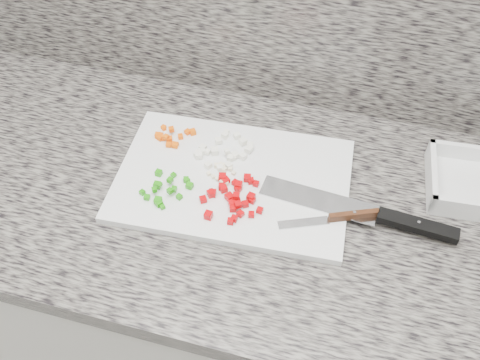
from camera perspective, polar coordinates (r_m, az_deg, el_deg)
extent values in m
cube|color=beige|center=(1.44, 0.85, -13.56)|extent=(3.92, 0.62, 0.86)
cube|color=slate|center=(1.06, 1.12, -2.25)|extent=(3.96, 0.64, 0.04)
cube|color=white|center=(1.06, -0.76, 0.02)|extent=(0.47, 0.33, 0.02)
cube|color=#F35C05|center=(1.13, -7.52, 4.36)|extent=(0.01, 0.01, 0.01)
cube|color=#F35C05|center=(1.14, -7.33, 5.39)|extent=(0.01, 0.01, 0.01)
cube|color=#F35C05|center=(1.12, -7.00, 3.79)|extent=(0.01, 0.01, 0.01)
cube|color=#F35C05|center=(1.12, -7.62, 3.77)|extent=(0.01, 0.01, 0.01)
cube|color=#F35C05|center=(1.12, -6.92, 3.73)|extent=(0.01, 0.01, 0.01)
cube|color=#F35C05|center=(1.16, -8.12, 5.47)|extent=(0.01, 0.01, 0.01)
cube|color=#F35C05|center=(1.13, -6.37, 4.63)|extent=(0.01, 0.01, 0.01)
cube|color=#F35C05|center=(1.13, -7.89, 4.57)|extent=(0.01, 0.01, 0.01)
cube|color=#F35C05|center=(1.16, -8.16, 5.60)|extent=(0.01, 0.01, 0.01)
cube|color=#F35C05|center=(1.14, -8.45, 4.74)|extent=(0.01, 0.01, 0.01)
cube|color=#F35C05|center=(1.14, -8.53, 4.48)|extent=(0.01, 0.01, 0.01)
cube|color=#F35C05|center=(1.14, -8.18, 4.43)|extent=(0.01, 0.01, 0.01)
cube|color=#F35C05|center=(1.14, -5.06, 5.13)|extent=(0.02, 0.02, 0.01)
cube|color=#F35C05|center=(1.14, -5.63, 5.13)|extent=(0.01, 0.01, 0.01)
cube|color=#F35C05|center=(1.14, -8.76, 4.73)|extent=(0.01, 0.01, 0.01)
cube|color=#F35C05|center=(1.14, -8.39, 4.53)|extent=(0.01, 0.01, 0.01)
cube|color=white|center=(1.09, -4.48, 2.76)|extent=(0.01, 0.01, 0.01)
cube|color=white|center=(1.12, -2.32, 4.22)|extent=(0.02, 0.02, 0.01)
cube|color=white|center=(1.10, -3.51, 3.00)|extent=(0.01, 0.01, 0.01)
cube|color=white|center=(1.08, -1.03, 2.39)|extent=(0.01, 0.01, 0.01)
cube|color=white|center=(1.13, -0.35, 4.75)|extent=(0.02, 0.02, 0.01)
cube|color=white|center=(1.11, 0.32, 4.12)|extent=(0.02, 0.02, 0.01)
cube|color=white|center=(1.11, 1.06, 3.70)|extent=(0.02, 0.02, 0.01)
cube|color=white|center=(1.09, -0.52, 2.69)|extent=(0.02, 0.02, 0.01)
cube|color=white|center=(1.09, -4.49, 2.69)|extent=(0.02, 0.02, 0.01)
cube|color=white|center=(1.09, -4.40, 2.64)|extent=(0.02, 0.02, 0.01)
cube|color=white|center=(1.11, -3.99, 3.46)|extent=(0.02, 0.02, 0.01)
cube|color=white|center=(1.13, -1.61, 4.76)|extent=(0.02, 0.02, 0.01)
cube|color=white|center=(1.10, -2.73, 3.10)|extent=(0.02, 0.02, 0.01)
cube|color=white|center=(1.09, -0.70, 2.49)|extent=(0.01, 0.01, 0.01)
cube|color=white|center=(1.09, 0.32, 2.56)|extent=(0.02, 0.02, 0.01)
cube|color=white|center=(1.07, -1.22, 1.57)|extent=(0.02, 0.02, 0.01)
cube|color=white|center=(1.07, -2.15, 1.32)|extent=(0.02, 0.02, 0.01)
cube|color=white|center=(1.07, -3.43, 1.60)|extent=(0.02, 0.02, 0.01)
cube|color=white|center=(1.14, -1.47, 5.13)|extent=(0.01, 0.01, 0.01)
cube|color=white|center=(1.08, -1.41, 3.08)|extent=(0.01, 0.01, 0.01)
cube|color=white|center=(1.10, 0.94, 3.29)|extent=(0.02, 0.02, 0.01)
cube|color=white|center=(1.10, -4.08, 3.07)|extent=(0.02, 0.02, 0.01)
cube|color=#208C0C|center=(1.05, -5.77, 0.05)|extent=(0.01, 0.01, 0.01)
cube|color=#208C0C|center=(1.03, -9.12, -1.02)|extent=(0.01, 0.01, 0.01)
cube|color=#208C0C|center=(1.02, -8.69, -2.45)|extent=(0.02, 0.02, 0.01)
cube|color=#208C0C|center=(1.02, -8.56, -2.21)|extent=(0.01, 0.01, 0.01)
cube|color=#208C0C|center=(1.02, -6.49, -1.80)|extent=(0.01, 0.01, 0.01)
cube|color=#208C0C|center=(1.05, -8.83, -0.53)|extent=(0.01, 0.01, 0.01)
cube|color=#208C0C|center=(1.03, -7.04, -0.95)|extent=(0.01, 0.01, 0.01)
cube|color=#208C0C|center=(1.04, -8.64, -0.49)|extent=(0.01, 0.01, 0.01)
cube|color=#208C0C|center=(1.04, -10.38, -1.31)|extent=(0.01, 0.01, 0.01)
cube|color=#208C0C|center=(1.04, -5.40, -0.61)|extent=(0.01, 0.01, 0.01)
cube|color=#208C0C|center=(1.07, -8.67, 0.76)|extent=(0.01, 0.01, 0.01)
cube|color=#208C0C|center=(1.05, -5.70, -0.03)|extent=(0.01, 0.01, 0.01)
cube|color=#208C0C|center=(1.06, -7.11, 0.54)|extent=(0.01, 0.01, 0.01)
cube|color=#208C0C|center=(1.02, -7.50, -1.17)|extent=(0.01, 0.01, 0.01)
cube|color=#208C0C|center=(1.04, -7.48, -0.02)|extent=(0.01, 0.01, 0.01)
cube|color=#208C0C|center=(1.02, -8.74, -2.15)|extent=(0.01, 0.01, 0.01)
cube|color=#208C0C|center=(1.03, -9.90, -1.82)|extent=(0.01, 0.01, 0.01)
cube|color=#208C0C|center=(1.01, -8.27, -2.85)|extent=(0.01, 0.01, 0.01)
cube|color=#B60206|center=(1.01, -3.96, -2.07)|extent=(0.02, 0.02, 0.01)
cube|color=#B60206|center=(0.99, 1.21, -3.69)|extent=(0.01, 0.01, 0.01)
cube|color=#B60206|center=(1.00, -0.74, -3.02)|extent=(0.02, 0.02, 0.01)
cube|color=#B60206|center=(1.03, -0.30, -0.90)|extent=(0.01, 0.01, 0.01)
cube|color=#B60206|center=(1.05, 0.79, 0.22)|extent=(0.02, 0.02, 0.01)
cube|color=#B60206|center=(1.00, 2.12, -3.24)|extent=(0.01, 0.01, 0.01)
cube|color=#B60206|center=(1.01, -0.55, -2.22)|extent=(0.02, 0.02, 0.01)
cube|color=#B60206|center=(0.99, 0.05, -3.62)|extent=(0.02, 0.02, 0.01)
cube|color=#B60206|center=(1.01, 1.18, -1.84)|extent=(0.02, 0.02, 0.01)
cube|color=#B60206|center=(1.00, 0.55, -2.58)|extent=(0.02, 0.02, 0.01)
cube|color=#B60206|center=(1.03, -0.16, -0.96)|extent=(0.01, 0.01, 0.01)
cube|color=#B60206|center=(1.01, 1.30, -2.19)|extent=(0.01, 0.01, 0.01)
cube|color=#B60206|center=(1.02, -2.96, -1.40)|extent=(0.02, 0.02, 0.01)
cube|color=#B60206|center=(1.00, -0.84, -2.57)|extent=(0.02, 0.02, 0.01)
cube|color=#B60206|center=(0.98, -0.62, -4.13)|extent=(0.01, 0.01, 0.01)
cube|color=#B60206|center=(1.01, -0.30, -2.23)|extent=(0.02, 0.02, 0.01)
cube|color=#B60206|center=(1.04, 1.72, -0.39)|extent=(0.01, 0.01, 0.01)
cube|color=#B60206|center=(1.03, -1.98, -0.72)|extent=(0.01, 0.01, 0.01)
cube|color=#B60206|center=(1.03, -1.77, -0.93)|extent=(0.02, 0.02, 0.01)
cube|color=#B60206|center=(1.04, 1.17, -0.09)|extent=(0.01, 0.01, 0.01)
cube|color=#B60206|center=(0.99, -0.20, -2.62)|extent=(0.02, 0.02, 0.01)
cube|color=#B60206|center=(1.01, -1.15, -1.82)|extent=(0.02, 0.02, 0.01)
cube|color=#B60206|center=(1.02, -3.13, -1.44)|extent=(0.02, 0.02, 0.01)
cube|color=#B60206|center=(1.04, -1.53, -0.04)|extent=(0.02, 0.02, 0.01)
cube|color=#B60206|center=(1.03, -0.18, -0.56)|extent=(0.02, 0.02, 0.01)
cube|color=#B60206|center=(1.04, -0.50, -0.29)|extent=(0.01, 0.01, 0.01)
cube|color=#B60206|center=(0.99, -3.39, -3.77)|extent=(0.01, 0.01, 0.01)
cube|color=#B60206|center=(1.00, -0.40, -1.75)|extent=(0.01, 0.01, 0.01)
cube|color=#B60206|center=(1.05, -1.89, 0.31)|extent=(0.02, 0.02, 0.01)
cube|color=#B60206|center=(0.98, -1.02, -4.43)|extent=(0.01, 0.01, 0.01)
cube|color=beige|center=(1.07, -2.01, 1.49)|extent=(0.01, 0.01, 0.01)
cube|color=beige|center=(1.05, -2.43, 0.13)|extent=(0.01, 0.01, 0.01)
cube|color=beige|center=(1.07, -1.65, 1.59)|extent=(0.01, 0.01, 0.01)
cube|color=beige|center=(1.06, -1.74, 0.96)|extent=(0.01, 0.01, 0.01)
cube|color=beige|center=(1.05, -2.88, 0.38)|extent=(0.01, 0.01, 0.01)
cube|color=beige|center=(1.06, -3.35, 0.68)|extent=(0.01, 0.01, 0.01)
cube|color=beige|center=(1.07, -2.16, 1.46)|extent=(0.01, 0.01, 0.01)
cube|color=beige|center=(1.06, -0.68, 0.75)|extent=(0.01, 0.01, 0.01)
cube|color=beige|center=(1.04, -1.95, -0.21)|extent=(0.01, 0.01, 0.01)
cube|color=beige|center=(1.06, -1.76, 1.13)|extent=(0.01, 0.01, 0.01)
cube|color=beige|center=(1.07, -2.45, 1.52)|extent=(0.01, 0.01, 0.01)
cube|color=beige|center=(1.07, -2.25, 1.20)|extent=(0.01, 0.01, 0.01)
cube|color=beige|center=(1.07, -1.04, 1.22)|extent=(0.01, 0.01, 0.01)
cube|color=beige|center=(1.07, -2.53, 1.55)|extent=(0.01, 0.01, 0.01)
cube|color=beige|center=(1.04, -1.49, -0.30)|extent=(0.01, 0.01, 0.01)
cube|color=beige|center=(1.08, -2.03, 1.73)|extent=(0.01, 0.01, 0.01)
cube|color=silver|center=(1.03, 8.37, -2.13)|extent=(0.23, 0.07, 0.00)
cube|color=black|center=(1.02, 18.41, -4.61)|extent=(0.15, 0.04, 0.02)
cylinder|color=silver|center=(1.02, 18.54, -4.30)|extent=(0.01, 0.01, 0.00)
cube|color=silver|center=(0.99, 6.77, -4.57)|extent=(0.09, 0.05, 0.00)
cube|color=#431E10|center=(1.01, 12.04, -3.71)|extent=(0.09, 0.05, 0.02)
cylinder|color=silver|center=(1.00, 12.12, -3.39)|extent=(0.01, 0.01, 0.00)
cube|color=silver|center=(1.11, 19.80, 0.62)|extent=(0.02, 0.16, 0.04)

